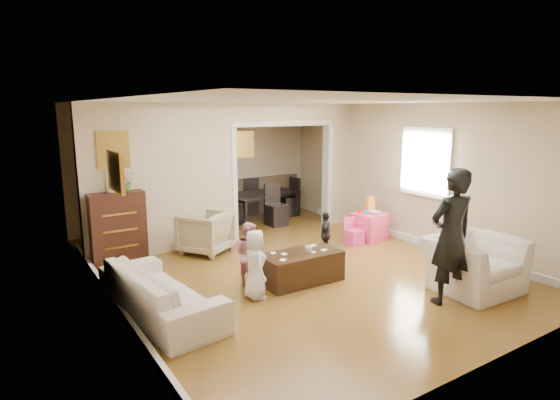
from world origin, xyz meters
TOP-DOWN VIEW (x-y plane):
  - floor at (0.00, 0.00)m, footprint 7.00×7.00m
  - partition_left at (-1.38, 1.80)m, footprint 2.75×0.18m
  - partition_right at (2.48, 1.80)m, footprint 0.55×0.18m
  - partition_header at (1.10, 1.80)m, footprint 2.22×0.18m
  - window_pane at (2.73, -0.40)m, footprint 0.03×0.95m
  - framed_art_partition at (-2.20, 1.70)m, footprint 0.45×0.03m
  - framed_art_sofa_wall at (-2.71, -0.60)m, footprint 0.03×0.55m
  - framed_art_alcove at (1.10, 3.44)m, footprint 0.45×0.03m
  - sofa at (-2.29, -0.66)m, footprint 1.05×2.15m
  - armchair_back at (-0.81, 1.36)m, footprint 1.08×1.09m
  - armchair_front at (1.63, -2.25)m, footprint 1.18×1.04m
  - dresser at (-2.24, 1.66)m, footprint 0.86×0.48m
  - table_lamp at (-2.24, 1.66)m, footprint 0.22×0.22m
  - potted_plant at (-2.04, 1.66)m, footprint 0.28×0.24m
  - coffee_table at (-0.21, -0.69)m, footprint 1.19×0.61m
  - coffee_cup at (-0.11, -0.74)m, footprint 0.10×0.10m
  - play_table at (2.16, 0.40)m, footprint 0.62×0.62m
  - cereal_box at (2.28, 0.50)m, footprint 0.21×0.10m
  - cyan_cup at (2.06, 0.35)m, footprint 0.08×0.08m
  - toy_block at (2.04, 0.52)m, footprint 0.10×0.09m
  - play_bowl at (2.21, 0.28)m, footprint 0.25×0.25m
  - dining_table at (1.27, 2.97)m, footprint 1.91×1.31m
  - adult_person at (0.98, -2.33)m, footprint 0.70×0.52m
  - child_kneel_a at (-1.06, -0.84)m, footprint 0.38×0.51m
  - child_kneel_b at (-0.91, -0.39)m, footprint 0.48×0.54m
  - child_toddler at (0.84, 0.06)m, footprint 0.47×0.43m
  - craft_papers at (-0.20, -0.65)m, footprint 0.89×0.46m

SIDE VIEW (x-z plane):
  - floor at x=0.00m, z-range 0.00..0.00m
  - coffee_table at x=-0.21m, z-range 0.00..0.44m
  - play_table at x=2.16m, z-range 0.00..0.52m
  - sofa at x=-2.29m, z-range 0.00..0.60m
  - dining_table at x=1.27m, z-range 0.00..0.62m
  - armchair_back at x=-0.81m, z-range 0.00..0.73m
  - armchair_front at x=1.63m, z-range 0.00..0.75m
  - child_toddler at x=0.84m, z-range 0.00..0.78m
  - craft_papers at x=-0.20m, z-range 0.44..0.45m
  - child_kneel_b at x=-0.91m, z-range 0.00..0.93m
  - child_kneel_a at x=-1.06m, z-range 0.00..0.94m
  - coffee_cup at x=-0.11m, z-range 0.44..0.54m
  - toy_block at x=2.04m, z-range 0.52..0.57m
  - play_bowl at x=2.21m, z-range 0.52..0.58m
  - cyan_cup at x=2.06m, z-range 0.52..0.60m
  - dresser at x=-2.24m, z-range 0.00..1.18m
  - cereal_box at x=2.28m, z-range 0.52..0.82m
  - adult_person at x=0.98m, z-range 0.00..1.78m
  - partition_left at x=-1.38m, z-range 0.00..2.60m
  - partition_right at x=2.48m, z-range 0.00..2.60m
  - potted_plant at x=-2.04m, z-range 1.18..1.49m
  - table_lamp at x=-2.24m, z-range 1.18..1.54m
  - window_pane at x=2.73m, z-range 1.00..2.10m
  - framed_art_alcove at x=1.10m, z-range 1.42..1.98m
  - framed_art_sofa_wall at x=-2.71m, z-range 1.60..2.00m
  - framed_art_partition at x=-2.20m, z-range 1.58..2.12m
  - partition_header at x=1.10m, z-range 2.25..2.60m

